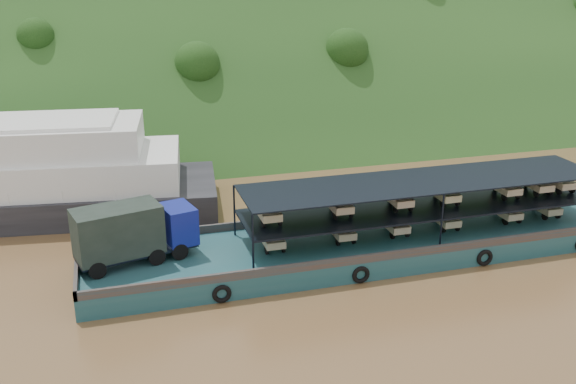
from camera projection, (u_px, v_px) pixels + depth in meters
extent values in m
plane|color=brown|center=(332.00, 252.00, 40.54)|extent=(160.00, 160.00, 0.00)
cube|color=#193914|center=(224.00, 123.00, 73.08)|extent=(140.00, 39.60, 39.60)
cube|color=#144349|center=(369.00, 245.00, 40.09)|extent=(35.00, 7.00, 1.20)
cube|color=#592D19|center=(350.00, 213.00, 42.87)|extent=(35.00, 0.20, 0.50)
cube|color=#592D19|center=(393.00, 255.00, 36.73)|extent=(35.00, 0.20, 0.50)
cube|color=#592D19|center=(77.00, 268.00, 35.23)|extent=(0.20, 7.00, 0.50)
torus|color=black|center=(222.00, 294.00, 34.27)|extent=(1.06, 0.26, 1.06)
torus|color=black|center=(361.00, 275.00, 36.37)|extent=(1.06, 0.26, 1.06)
torus|color=black|center=(485.00, 258.00, 38.47)|extent=(1.06, 0.26, 1.06)
cylinder|color=black|center=(97.00, 270.00, 34.42)|extent=(1.03, 0.57, 0.98)
cylinder|color=black|center=(88.00, 256.00, 36.09)|extent=(1.03, 0.57, 0.98)
cylinder|color=black|center=(157.00, 257.00, 36.00)|extent=(1.03, 0.57, 0.98)
cylinder|color=black|center=(145.00, 244.00, 37.66)|extent=(1.03, 0.57, 0.98)
cylinder|color=black|center=(180.00, 251.00, 36.65)|extent=(1.03, 0.57, 0.98)
cylinder|color=black|center=(167.00, 239.00, 38.31)|extent=(1.03, 0.57, 0.98)
cube|color=black|center=(137.00, 250.00, 36.41)|extent=(6.97, 3.71, 0.20)
cube|color=navy|center=(178.00, 224.00, 37.24)|extent=(2.18, 2.68, 2.15)
cube|color=black|center=(191.00, 215.00, 37.50)|extent=(0.53, 1.91, 0.88)
cube|color=black|center=(118.00, 231.00, 35.47)|extent=(5.12, 3.42, 2.74)
cube|color=black|center=(422.00, 206.00, 40.24)|extent=(23.00, 5.00, 0.12)
cube|color=black|center=(424.00, 181.00, 39.69)|extent=(23.00, 5.00, 0.08)
cylinder|color=black|center=(253.00, 243.00, 34.97)|extent=(0.12, 0.12, 3.30)
cylinder|color=black|center=(234.00, 211.00, 39.49)|extent=(0.12, 0.12, 3.30)
cylinder|color=black|center=(442.00, 220.00, 37.99)|extent=(0.12, 0.12, 3.30)
cylinder|color=black|center=(404.00, 193.00, 42.51)|extent=(0.12, 0.12, 3.30)
cylinder|color=black|center=(552.00, 178.00, 45.53)|extent=(0.12, 0.12, 3.30)
cylinder|color=black|center=(267.00, 237.00, 39.09)|extent=(0.12, 0.52, 0.52)
cylinder|color=black|center=(267.00, 250.00, 37.34)|extent=(0.14, 0.52, 0.52)
cylinder|color=black|center=(283.00, 248.00, 37.60)|extent=(0.14, 0.52, 0.52)
cube|color=#CABD8F|center=(273.00, 241.00, 37.67)|extent=(1.15, 1.50, 0.44)
cube|color=red|center=(269.00, 231.00, 38.65)|extent=(0.55, 0.80, 0.80)
cube|color=red|center=(269.00, 225.00, 38.30)|extent=(0.50, 0.10, 0.10)
cylinder|color=black|center=(335.00, 229.00, 40.25)|extent=(0.12, 0.52, 0.52)
cylinder|color=black|center=(338.00, 241.00, 38.50)|extent=(0.14, 0.52, 0.52)
cylinder|color=black|center=(353.00, 240.00, 38.76)|extent=(0.14, 0.52, 0.52)
cube|color=#BFB187|center=(344.00, 233.00, 38.83)|extent=(1.15, 1.50, 0.44)
cube|color=#A81D0B|center=(337.00, 223.00, 39.81)|extent=(0.55, 0.80, 0.80)
cube|color=#A81D0B|center=(339.00, 217.00, 39.46)|extent=(0.50, 0.10, 0.10)
cylinder|color=black|center=(387.00, 223.00, 41.19)|extent=(0.12, 0.52, 0.52)
cylinder|color=black|center=(392.00, 235.00, 39.43)|extent=(0.14, 0.52, 0.52)
cylinder|color=black|center=(407.00, 233.00, 39.69)|extent=(0.14, 0.52, 0.52)
cube|color=beige|center=(397.00, 227.00, 39.76)|extent=(1.15, 1.50, 0.44)
cube|color=#AD120B|center=(390.00, 217.00, 40.74)|extent=(0.55, 0.80, 0.80)
cube|color=#AD120B|center=(392.00, 211.00, 40.39)|extent=(0.50, 0.10, 0.10)
cylinder|color=black|center=(436.00, 218.00, 42.11)|extent=(0.12, 0.52, 0.52)
cylinder|color=black|center=(443.00, 229.00, 40.35)|extent=(0.14, 0.52, 0.52)
cylinder|color=black|center=(457.00, 227.00, 40.61)|extent=(0.14, 0.52, 0.52)
cube|color=beige|center=(448.00, 221.00, 40.68)|extent=(1.15, 1.50, 0.44)
cube|color=#A9160B|center=(439.00, 212.00, 41.66)|extent=(0.55, 0.80, 0.80)
cube|color=#A9160B|center=(441.00, 206.00, 41.31)|extent=(0.50, 0.10, 0.10)
cylinder|color=black|center=(496.00, 211.00, 43.29)|extent=(0.12, 0.52, 0.52)
cylinder|color=black|center=(505.00, 221.00, 41.53)|extent=(0.14, 0.52, 0.52)
cylinder|color=black|center=(519.00, 219.00, 41.79)|extent=(0.14, 0.52, 0.52)
cube|color=beige|center=(509.00, 214.00, 41.86)|extent=(1.15, 1.50, 0.44)
cube|color=red|center=(500.00, 205.00, 42.84)|extent=(0.55, 0.80, 0.80)
cube|color=red|center=(502.00, 199.00, 42.49)|extent=(0.50, 0.10, 0.10)
cylinder|color=black|center=(534.00, 206.00, 44.08)|extent=(0.12, 0.52, 0.52)
cylinder|color=black|center=(545.00, 216.00, 42.32)|extent=(0.14, 0.52, 0.52)
cylinder|color=black|center=(558.00, 215.00, 42.58)|extent=(0.14, 0.52, 0.52)
cube|color=#C5B88B|center=(548.00, 209.00, 42.65)|extent=(1.15, 1.50, 0.44)
cube|color=red|center=(538.00, 201.00, 43.63)|extent=(0.55, 0.80, 0.80)
cube|color=red|center=(541.00, 195.00, 43.28)|extent=(0.50, 0.10, 0.10)
cylinder|color=black|center=(264.00, 211.00, 38.46)|extent=(0.12, 0.52, 0.52)
cylinder|color=black|center=(263.00, 223.00, 36.70)|extent=(0.14, 0.52, 0.52)
cylinder|color=black|center=(280.00, 221.00, 36.97)|extent=(0.14, 0.52, 0.52)
cube|color=#BEB086|center=(270.00, 215.00, 37.04)|extent=(1.15, 1.50, 0.44)
cube|color=red|center=(265.00, 205.00, 38.02)|extent=(0.55, 0.80, 0.80)
cube|color=red|center=(266.00, 198.00, 37.67)|extent=(0.50, 0.10, 0.10)
cylinder|color=black|center=(333.00, 204.00, 39.62)|extent=(0.12, 0.52, 0.52)
cylinder|color=black|center=(335.00, 215.00, 37.86)|extent=(0.14, 0.52, 0.52)
cylinder|color=black|center=(351.00, 214.00, 38.12)|extent=(0.14, 0.52, 0.52)
cube|color=#C6B18C|center=(341.00, 207.00, 38.19)|extent=(1.15, 1.50, 0.44)
cube|color=#1B36A6|center=(335.00, 198.00, 39.17)|extent=(0.55, 0.80, 0.80)
cube|color=#1B36A6|center=(336.00, 191.00, 38.82)|extent=(0.50, 0.10, 0.10)
cylinder|color=black|center=(391.00, 198.00, 40.64)|extent=(0.12, 0.52, 0.52)
cylinder|color=black|center=(396.00, 209.00, 38.88)|extent=(0.14, 0.52, 0.52)
cylinder|color=black|center=(411.00, 207.00, 39.14)|extent=(0.14, 0.52, 0.52)
cube|color=beige|center=(401.00, 201.00, 39.21)|extent=(1.15, 1.50, 0.44)
cube|color=red|center=(393.00, 192.00, 40.19)|extent=(0.55, 0.80, 0.80)
cube|color=red|center=(395.00, 185.00, 39.84)|extent=(0.50, 0.10, 0.10)
cylinder|color=black|center=(436.00, 193.00, 41.48)|extent=(0.12, 0.52, 0.52)
cylinder|color=black|center=(443.00, 203.00, 39.72)|extent=(0.14, 0.52, 0.52)
cylinder|color=black|center=(457.00, 202.00, 39.98)|extent=(0.14, 0.52, 0.52)
cube|color=beige|center=(448.00, 196.00, 40.06)|extent=(1.15, 1.50, 0.44)
cube|color=#C7B38D|center=(439.00, 187.00, 41.03)|extent=(0.55, 0.80, 0.80)
cube|color=#C7B38D|center=(441.00, 181.00, 40.68)|extent=(0.50, 0.10, 0.10)
cylinder|color=black|center=(495.00, 187.00, 42.63)|extent=(0.12, 0.52, 0.52)
cylinder|color=black|center=(504.00, 197.00, 40.87)|extent=(0.14, 0.52, 0.52)
cylinder|color=black|center=(518.00, 195.00, 41.13)|extent=(0.14, 0.52, 0.52)
cube|color=beige|center=(508.00, 189.00, 41.20)|extent=(1.15, 1.50, 0.44)
cube|color=#AC0C0B|center=(498.00, 181.00, 42.18)|extent=(0.55, 0.80, 0.80)
cube|color=#AC0C0B|center=(501.00, 175.00, 41.83)|extent=(0.50, 0.10, 0.10)
cylinder|color=black|center=(548.00, 181.00, 43.71)|extent=(0.12, 0.52, 0.52)
cylinder|color=black|center=(559.00, 191.00, 41.95)|extent=(0.14, 0.52, 0.52)
cylinder|color=black|center=(572.00, 189.00, 42.21)|extent=(0.14, 0.52, 0.52)
cube|color=beige|center=(563.00, 183.00, 42.29)|extent=(1.15, 1.50, 0.44)
cube|color=beige|center=(552.00, 176.00, 43.26)|extent=(0.55, 0.80, 0.80)
cube|color=beige|center=(555.00, 169.00, 42.91)|extent=(0.50, 0.10, 0.10)
cylinder|color=black|center=(526.00, 184.00, 43.26)|extent=(0.12, 0.52, 0.52)
cylinder|color=black|center=(536.00, 193.00, 41.50)|extent=(0.14, 0.52, 0.52)
cylinder|color=black|center=(549.00, 192.00, 41.76)|extent=(0.14, 0.52, 0.52)
cube|color=beige|center=(540.00, 186.00, 41.83)|extent=(1.15, 1.50, 0.44)
cube|color=beige|center=(530.00, 178.00, 42.81)|extent=(0.55, 0.80, 0.80)
cube|color=beige|center=(532.00, 172.00, 42.46)|extent=(0.50, 0.10, 0.10)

